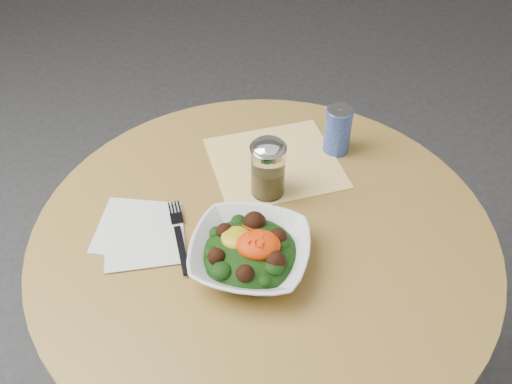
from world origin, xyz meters
The scene contains 7 objects.
table centered at (0.00, 0.00, 0.55)m, with size 0.90×0.90×0.75m.
cloth_napkin centered at (0.02, 0.20, 0.75)m, with size 0.27×0.25×0.00m, color #F3A20C.
paper_napkins centered at (-0.24, -0.01, 0.75)m, with size 0.19×0.20×0.00m.
salad_bowl centered at (-0.02, -0.08, 0.78)m, with size 0.25×0.25×0.08m.
fork centered at (-0.16, -0.01, 0.76)m, with size 0.06×0.19×0.00m.
spice_shaker centered at (0.01, 0.11, 0.81)m, with size 0.07×0.07×0.13m.
beverage_can centered at (0.16, 0.25, 0.81)m, with size 0.06×0.06×0.11m.
Camera 1 is at (-0.01, -0.75, 1.57)m, focal length 40.00 mm.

